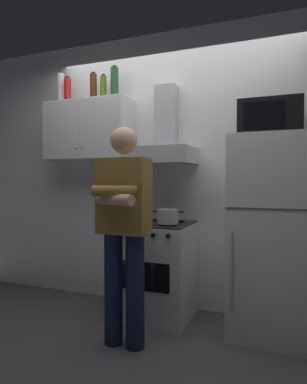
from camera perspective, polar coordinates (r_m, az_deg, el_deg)
ground_plane at (r=3.06m, az=-0.00°, el=-22.03°), size 7.00×7.00×0.00m
back_wall_tiled at (r=3.37m, az=3.73°, el=3.71°), size 4.80×0.10×2.70m
upper_cabinet at (r=3.56m, az=-10.77°, el=10.06°), size 0.90×0.37×0.60m
stove_oven at (r=3.16m, az=0.83°, el=-12.97°), size 0.60×0.62×0.87m
range_hood at (r=3.19m, az=1.64°, el=8.28°), size 0.60×0.44×0.75m
refrigerator at (r=2.89m, az=18.87°, el=-7.01°), size 0.60×0.62×1.60m
microwave at (r=2.92m, az=19.08°, el=11.59°), size 0.48×0.37×0.28m
person_standing at (r=2.54m, az=-5.07°, el=-5.85°), size 0.38×0.33×1.64m
cooking_pot at (r=2.91m, az=2.41°, el=-4.15°), size 0.29×0.19×0.12m
bottle_rum_dark at (r=3.67m, az=-10.09°, el=16.91°), size 0.07×0.07×0.30m
bottle_wine_green at (r=3.55m, az=-6.58°, el=17.71°), size 0.08×0.08×0.33m
bottle_olive_oil at (r=3.61m, az=-8.45°, el=16.89°), size 0.06×0.06×0.27m
bottle_soda_red at (r=3.75m, az=-14.28°, el=16.27°), size 0.07×0.07×0.27m
bottle_vodka_clear at (r=3.83m, az=-15.39°, el=16.47°), size 0.07×0.07×0.34m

